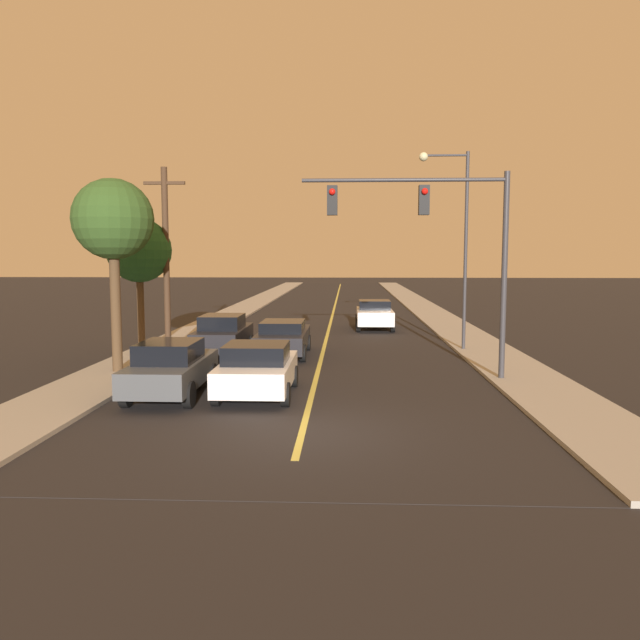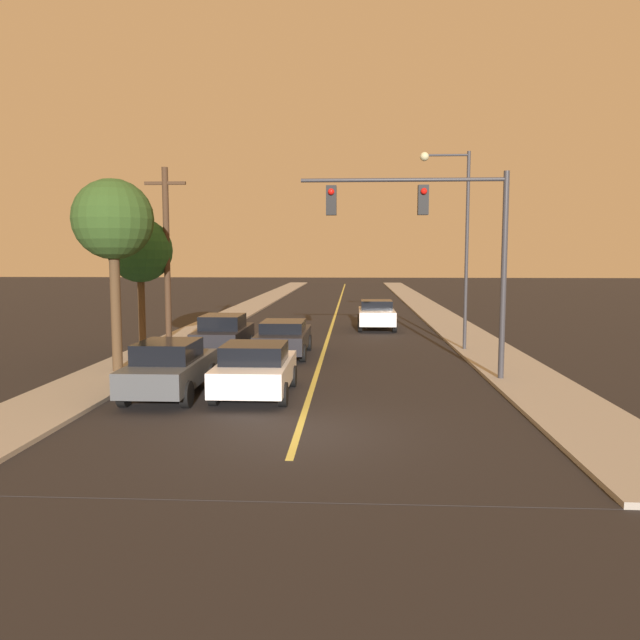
# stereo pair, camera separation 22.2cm
# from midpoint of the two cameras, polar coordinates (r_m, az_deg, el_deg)

# --- Properties ---
(ground_plane) EXTENTS (200.00, 200.00, 0.00)m
(ground_plane) POSITION_cam_midpoint_polar(r_m,az_deg,el_deg) (14.16, -2.09, -10.20)
(ground_plane) COLOR black
(road_surface) EXTENTS (10.86, 80.00, 0.01)m
(road_surface) POSITION_cam_midpoint_polar(r_m,az_deg,el_deg) (49.73, 1.25, 1.36)
(road_surface) COLOR black
(road_surface) RESTS_ON ground
(sidewalk_left) EXTENTS (2.50, 80.00, 0.12)m
(sidewalk_left) POSITION_cam_midpoint_polar(r_m,az_deg,el_deg) (50.31, -6.37, 1.44)
(sidewalk_left) COLOR #9E998E
(sidewalk_left) RESTS_ON ground
(sidewalk_right) EXTENTS (2.50, 80.00, 0.12)m
(sidewalk_right) POSITION_cam_midpoint_polar(r_m,az_deg,el_deg) (50.02, 8.93, 1.38)
(sidewalk_right) COLOR #9E998E
(sidewalk_right) RESTS_ON ground
(car_near_lane_front) EXTENTS (2.05, 4.00, 1.50)m
(car_near_lane_front) POSITION_cam_midpoint_polar(r_m,az_deg,el_deg) (17.58, -6.12, -4.48)
(car_near_lane_front) COLOR white
(car_near_lane_front) RESTS_ON ground
(car_near_lane_second) EXTENTS (1.97, 4.64, 1.40)m
(car_near_lane_second) POSITION_cam_midpoint_polar(r_m,az_deg,el_deg) (24.53, -3.64, -1.58)
(car_near_lane_second) COLOR black
(car_near_lane_second) RESTS_ON ground
(car_outer_lane_front) EXTENTS (1.87, 4.31, 1.58)m
(car_outer_lane_front) POSITION_cam_midpoint_polar(r_m,az_deg,el_deg) (17.92, -13.81, -4.29)
(car_outer_lane_front) COLOR #474C51
(car_outer_lane_front) RESTS_ON ground
(car_outer_lane_second) EXTENTS (1.88, 4.31, 1.62)m
(car_outer_lane_second) POSITION_cam_midpoint_polar(r_m,az_deg,el_deg) (24.90, -9.11, -1.36)
(car_outer_lane_second) COLOR black
(car_outer_lane_second) RESTS_ON ground
(car_far_oncoming) EXTENTS (1.99, 4.06, 1.56)m
(car_far_oncoming) POSITION_cam_midpoint_polar(r_m,az_deg,el_deg) (33.44, 4.81, 0.52)
(car_far_oncoming) COLOR white
(car_far_oncoming) RESTS_ON ground
(traffic_signal_mast) EXTENTS (6.34, 0.42, 6.37)m
(traffic_signal_mast) POSITION_cam_midpoint_polar(r_m,az_deg,el_deg) (19.68, 10.42, 8.16)
(traffic_signal_mast) COLOR #333338
(traffic_signal_mast) RESTS_ON ground
(streetlamp_right) EXTENTS (2.01, 0.36, 7.96)m
(streetlamp_right) POSITION_cam_midpoint_polar(r_m,az_deg,el_deg) (26.03, 12.03, 8.49)
(streetlamp_right) COLOR #333338
(streetlamp_right) RESTS_ON ground
(utility_pole_left) EXTENTS (1.60, 0.24, 7.18)m
(utility_pole_left) POSITION_cam_midpoint_polar(r_m,az_deg,el_deg) (24.97, -14.14, 5.58)
(utility_pole_left) COLOR #422D1E
(utility_pole_left) RESTS_ON ground
(tree_left_near) EXTENTS (2.62, 2.62, 6.30)m
(tree_left_near) POSITION_cam_midpoint_polar(r_m,az_deg,el_deg) (21.53, -18.69, 8.55)
(tree_left_near) COLOR #4C3823
(tree_left_near) RESTS_ON ground
(tree_left_far) EXTENTS (2.51, 2.51, 5.28)m
(tree_left_far) POSITION_cam_midpoint_polar(r_m,az_deg,el_deg) (25.38, -16.46, 6.06)
(tree_left_far) COLOR #4C3823
(tree_left_far) RESTS_ON ground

